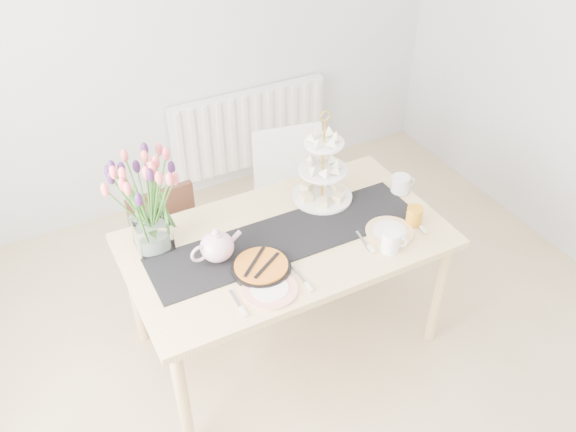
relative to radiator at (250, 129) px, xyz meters
name	(u,v)px	position (x,y,z in m)	size (l,w,h in m)	color
room_shell	(364,222)	(-0.50, -2.19, 0.85)	(4.50, 4.50, 4.50)	tan
radiator	(250,129)	(0.00, 0.00, 0.00)	(1.20, 0.08, 0.60)	white
dining_table	(287,249)	(-0.50, -1.56, 0.22)	(1.60, 0.90, 0.75)	tan
chair_brown	(173,247)	(-0.95, -1.01, 0.00)	(0.42, 0.42, 0.78)	#331B12
chair_white	(293,188)	(-0.11, -0.89, 0.06)	(0.50, 0.50, 0.88)	white
table_runner	(287,237)	(-0.50, -1.56, 0.30)	(1.40, 0.35, 0.01)	black
tulip_vase	(145,191)	(-1.11, -1.32, 0.64)	(0.61, 0.61, 0.52)	silver
cake_stand	(323,177)	(-0.18, -1.35, 0.44)	(0.33, 0.33, 0.48)	gold
teapot	(217,247)	(-0.87, -1.55, 0.38)	(0.26, 0.21, 0.17)	silver
cream_jug	(400,184)	(0.24, -1.50, 0.35)	(0.10, 0.10, 0.10)	silver
tart_tin	(261,267)	(-0.71, -1.71, 0.32)	(0.28, 0.28, 0.03)	black
mug_white	(391,241)	(-0.10, -1.87, 0.35)	(0.09, 0.09, 0.11)	white
mug_orange	(414,216)	(0.13, -1.76, 0.35)	(0.08, 0.08, 0.10)	orange
plate_left	(270,289)	(-0.74, -1.85, 0.31)	(0.26, 0.26, 0.01)	white
plate_right	(390,232)	(-0.02, -1.76, 0.31)	(0.25, 0.25, 0.01)	white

